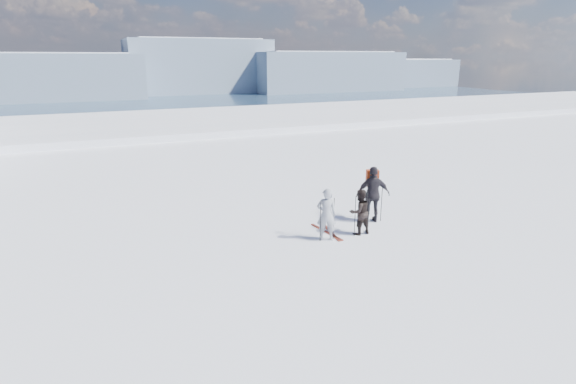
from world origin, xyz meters
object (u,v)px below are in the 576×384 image
skier_dark (360,212)px  skier_grey (326,214)px  skier_pack (373,194)px  skis_loose (328,232)px

skier_dark → skier_grey: bearing=-1.8°
skier_grey → skier_pack: (2.26, 0.81, 0.15)m
skis_loose → skier_pack: bearing=8.7°
skier_pack → skier_dark: bearing=59.3°
skier_pack → skis_loose: skier_pack is taller
skier_dark → skier_pack: (1.05, 0.81, 0.23)m
skier_grey → skier_pack: size_ratio=0.85×
skier_dark → skis_loose: skier_dark is taller
skier_grey → skier_dark: skier_grey is taller
skier_grey → skier_dark: 1.22m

